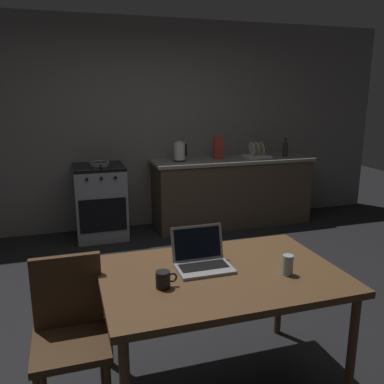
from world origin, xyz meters
TOP-DOWN VIEW (x-y plane):
  - ground_plane at (0.00, 0.00)m, footprint 12.00×12.00m
  - back_wall at (0.30, 2.41)m, footprint 6.40×0.10m
  - kitchen_counter at (1.16, 2.06)m, footprint 2.16×0.64m
  - stove_oven at (-0.58, 2.05)m, footprint 0.60×0.62m
  - dining_table at (-0.15, -0.88)m, footprint 1.36×0.92m
  - chair at (-1.00, -0.80)m, footprint 0.40×0.40m
  - laptop at (-0.23, -0.78)m, footprint 0.32×0.27m
  - electric_kettle at (0.43, 2.06)m, footprint 0.17×0.15m
  - bottle at (1.92, 2.01)m, footprint 0.07×0.07m
  - frying_pan at (-0.57, 2.03)m, footprint 0.24×0.41m
  - coffee_mug at (-0.51, -0.97)m, footprint 0.12×0.08m
  - drinking_glass at (0.20, -1.02)m, footprint 0.06×0.06m
  - cereal_box at (0.97, 2.08)m, footprint 0.13×0.05m
  - dish_rack at (1.51, 2.06)m, footprint 0.34×0.26m

SIDE VIEW (x-z plane):
  - ground_plane at x=0.00m, z-range 0.00..0.00m
  - stove_oven at x=-0.58m, z-range 0.00..0.90m
  - kitchen_counter at x=1.16m, z-range 0.00..0.90m
  - chair at x=-1.00m, z-range 0.07..0.95m
  - dining_table at x=-0.15m, z-range 0.31..1.06m
  - laptop at x=-0.23m, z-range 0.69..0.91m
  - coffee_mug at x=-0.51m, z-range 0.75..0.84m
  - drinking_glass at x=0.20m, z-range 0.75..0.87m
  - frying_pan at x=-0.57m, z-range 0.90..0.95m
  - dish_rack at x=1.51m, z-range 0.84..1.05m
  - bottle at x=1.92m, z-range 0.89..1.14m
  - electric_kettle at x=0.43m, z-range 0.89..1.15m
  - cereal_box at x=0.97m, z-range 0.90..1.19m
  - back_wall at x=0.30m, z-range 0.00..2.66m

